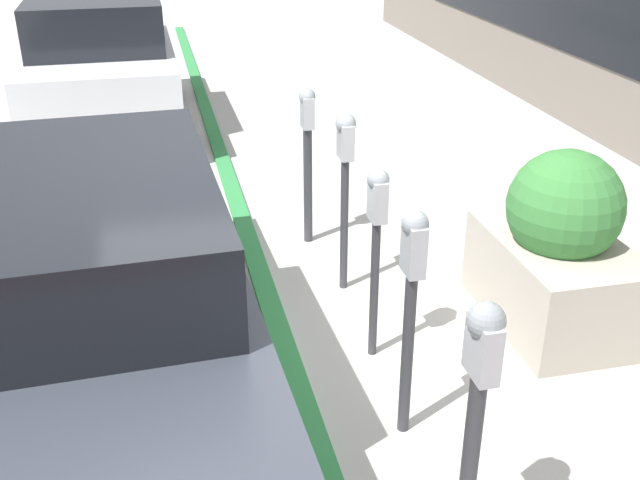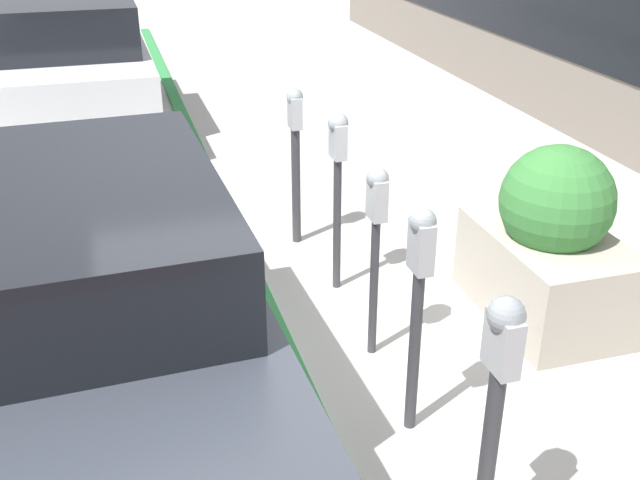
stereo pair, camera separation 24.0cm
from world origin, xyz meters
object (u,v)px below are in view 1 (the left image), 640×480
parked_car_rear (101,60)px  parking_meter_fourth (345,167)px  parking_meter_second (411,286)px  parking_meter_middle (377,225)px  parking_meter_farthest (308,146)px  planter_box (558,251)px  parked_car_middle (72,286)px  parking_meter_nearest (478,392)px

parked_car_rear → parking_meter_fourth: bearing=-159.0°
parking_meter_second → parking_meter_middle: bearing=-3.2°
parking_meter_middle → parking_meter_farthest: size_ratio=0.97×
parking_meter_middle → parking_meter_farthest: (1.79, 0.05, -0.07)m
parking_meter_fourth → parking_meter_farthest: bearing=6.0°
planter_box → parking_meter_farthest: bearing=40.1°
parking_meter_farthest → parked_car_middle: parked_car_middle is taller
parking_meter_second → parking_meter_middle: size_ratio=1.05×
parked_car_rear → parking_meter_nearest: bearing=-166.8°
parking_meter_middle → parked_car_rear: 5.97m
parking_meter_nearest → parking_meter_fourth: size_ratio=0.97×
parking_meter_second → parked_car_rear: 6.70m
parked_car_rear → parking_meter_farthest: bearing=-155.8°
parking_meter_nearest → parking_meter_second: bearing=-0.5°
parking_meter_farthest → planter_box: parking_meter_farthest is taller
parking_meter_nearest → parking_meter_middle: bearing=-1.8°
parking_meter_second → parked_car_rear: size_ratio=0.36×
parking_meter_fourth → parking_meter_farthest: 0.89m
parking_meter_second → parking_meter_farthest: 2.57m
parking_meter_farthest → planter_box: (-1.67, -1.41, -0.31)m
parked_car_middle → planter_box: bearing=-88.6°
parking_meter_middle → parked_car_middle: bearing=92.7°
parking_meter_farthest → parked_car_middle: (-1.88, 1.77, -0.08)m
parking_meter_second → parking_meter_farthest: size_ratio=1.02×
parking_meter_second → planter_box: parking_meter_second is taller
parking_meter_nearest → parked_car_middle: 2.37m
parking_meter_nearest → parking_meter_fourth: bearing=-2.0°
parking_meter_second → planter_box: (0.89, -1.40, -0.39)m
parking_meter_middle → parking_meter_farthest: bearing=1.7°
parking_meter_farthest → parked_car_rear: 4.28m
parking_meter_nearest → parking_meter_second: (0.88, -0.01, 0.03)m
parking_meter_nearest → planter_box: 2.29m
parking_meter_nearest → parked_car_middle: bearing=48.5°
parking_meter_nearest → parking_meter_second: size_ratio=0.98×
parking_meter_nearest → parking_meter_farthest: (3.44, 0.00, -0.05)m
parking_meter_fourth → parking_meter_farthest: size_ratio=1.03×
parking_meter_farthest → parking_meter_fourth: bearing=-174.0°
parking_meter_middle → parking_meter_fourth: (0.92, -0.04, 0.05)m
parking_meter_second → planter_box: bearing=-57.5°
parking_meter_middle → parking_meter_fourth: bearing=-2.4°
planter_box → parked_car_rear: parked_car_rear is taller
parking_meter_second → parking_meter_middle: parking_meter_second is taller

